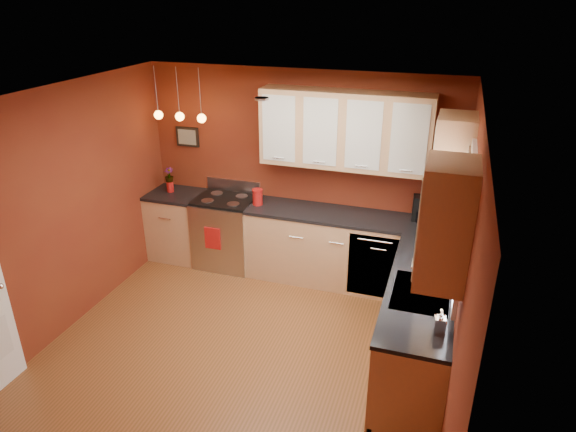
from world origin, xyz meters
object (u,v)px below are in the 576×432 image
(gas_range, at_px, (227,231))
(soap_pump, at_px, (440,321))
(red_canister, at_px, (258,197))
(sink, at_px, (421,295))
(coffee_maker, at_px, (421,209))

(gas_range, xyz_separation_m, soap_pump, (2.80, -2.05, 0.56))
(red_canister, bearing_deg, sink, -34.39)
(sink, bearing_deg, red_canister, 145.61)
(sink, xyz_separation_m, red_canister, (-2.15, 1.47, 0.13))
(coffee_maker, xyz_separation_m, soap_pump, (0.33, -2.17, -0.03))
(gas_range, bearing_deg, sink, -29.78)
(red_canister, height_order, soap_pump, same)
(coffee_maker, relative_size, soap_pump, 1.45)
(gas_range, distance_m, coffee_maker, 2.55)
(red_canister, xyz_separation_m, coffee_maker, (2.01, 0.15, 0.03))
(sink, bearing_deg, coffee_maker, 95.17)
(coffee_maker, bearing_deg, soap_pump, -86.22)
(coffee_maker, bearing_deg, sink, -89.66)
(gas_range, bearing_deg, coffee_maker, 2.86)
(sink, distance_m, soap_pump, 0.59)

